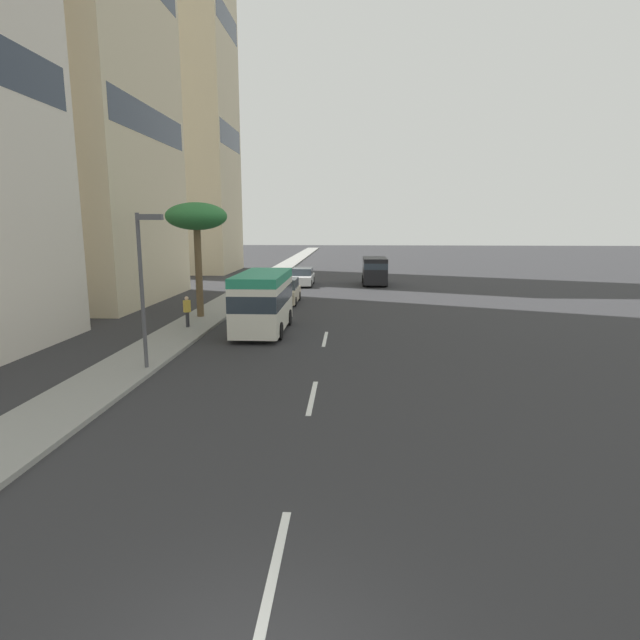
% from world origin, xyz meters
% --- Properties ---
extents(ground_plane, '(198.00, 198.00, 0.00)m').
position_xyz_m(ground_plane, '(31.50, 0.00, 0.00)').
color(ground_plane, '#2D2D30').
extents(sidewalk_right, '(162.00, 2.51, 0.15)m').
position_xyz_m(sidewalk_right, '(31.50, 7.20, 0.07)').
color(sidewalk_right, gray).
rests_on(sidewalk_right, ground_plane).
extents(lane_stripe_near, '(3.20, 0.16, 0.01)m').
position_xyz_m(lane_stripe_near, '(2.27, 0.00, 0.01)').
color(lane_stripe_near, silver).
rests_on(lane_stripe_near, ground_plane).
extents(lane_stripe_mid, '(3.20, 0.16, 0.01)m').
position_xyz_m(lane_stripe_mid, '(10.42, 0.00, 0.01)').
color(lane_stripe_mid, silver).
rests_on(lane_stripe_mid, ground_plane).
extents(lane_stripe_far, '(3.20, 0.16, 0.01)m').
position_xyz_m(lane_stripe_far, '(18.78, 0.00, 0.01)').
color(lane_stripe_far, silver).
rests_on(lane_stripe_far, ground_plane).
extents(minibus_lead, '(6.24, 2.39, 2.98)m').
position_xyz_m(minibus_lead, '(20.29, 3.20, 1.64)').
color(minibus_lead, silver).
rests_on(minibus_lead, ground_plane).
extents(van_second, '(4.73, 2.18, 2.43)m').
position_xyz_m(van_second, '(41.19, -3.36, 1.39)').
color(van_second, black).
rests_on(van_second, ground_plane).
extents(car_third, '(4.35, 1.93, 1.69)m').
position_xyz_m(car_third, '(29.87, 3.34, 0.80)').
color(car_third, beige).
rests_on(car_third, ground_plane).
extents(car_fourth, '(4.66, 1.89, 1.53)m').
position_xyz_m(car_fourth, '(40.49, 3.06, 0.73)').
color(car_fourth, white).
rests_on(car_fourth, ground_plane).
extents(pedestrian_near_lamp, '(0.38, 0.38, 1.58)m').
position_xyz_m(pedestrian_near_lamp, '(20.58, 7.19, 1.01)').
color(pedestrian_near_lamp, '#333338').
rests_on(pedestrian_near_lamp, sidewalk_right).
extents(palm_tree, '(3.39, 3.39, 6.41)m').
position_xyz_m(palm_tree, '(23.66, 7.42, 5.66)').
color(palm_tree, brown).
rests_on(palm_tree, sidewalk_right).
extents(street_lamp, '(0.24, 0.97, 5.60)m').
position_xyz_m(street_lamp, '(13.00, 6.21, 3.70)').
color(street_lamp, '#4C4C51').
rests_on(street_lamp, sidewalk_right).
extents(office_tower_far, '(10.26, 12.72, 49.38)m').
position_xyz_m(office_tower_far, '(53.57, 18.51, 24.69)').
color(office_tower_far, beige).
rests_on(office_tower_far, ground_plane).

